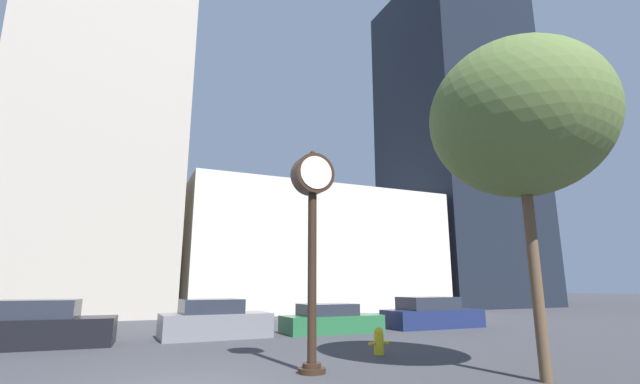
{
  "coord_description": "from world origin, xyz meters",
  "views": [
    {
      "loc": [
        -1.16,
        -8.89,
        1.94
      ],
      "look_at": [
        7.6,
        10.8,
        6.64
      ],
      "focal_mm": 24.0,
      "sensor_mm": 36.0,
      "label": 1
    }
  ],
  "objects_px": {
    "car_black": "(40,327)",
    "bare_tree": "(519,119)",
    "car_grey": "(214,321)",
    "car_navy": "(432,315)",
    "fire_hydrant_near": "(379,341)",
    "street_clock": "(312,214)",
    "car_green": "(331,320)"
  },
  "relations": [
    {
      "from": "street_clock",
      "to": "car_grey",
      "type": "xyz_separation_m",
      "value": [
        -0.82,
        7.52,
        -3.02
      ]
    },
    {
      "from": "street_clock",
      "to": "bare_tree",
      "type": "distance_m",
      "value": 5.33
    },
    {
      "from": "fire_hydrant_near",
      "to": "car_green",
      "type": "bearing_deg",
      "value": 78.2
    },
    {
      "from": "car_green",
      "to": "car_black",
      "type": "bearing_deg",
      "value": 179.5
    },
    {
      "from": "street_clock",
      "to": "car_green",
      "type": "relative_size",
      "value": 1.25
    },
    {
      "from": "street_clock",
      "to": "bare_tree",
      "type": "relative_size",
      "value": 0.69
    },
    {
      "from": "street_clock",
      "to": "bare_tree",
      "type": "xyz_separation_m",
      "value": [
        4.02,
        -2.8,
        2.09
      ]
    },
    {
      "from": "car_grey",
      "to": "fire_hydrant_near",
      "type": "xyz_separation_m",
      "value": [
        3.58,
        -5.92,
        -0.22
      ]
    },
    {
      "from": "fire_hydrant_near",
      "to": "car_navy",
      "type": "bearing_deg",
      "value": 41.89
    },
    {
      "from": "street_clock",
      "to": "fire_hydrant_near",
      "type": "bearing_deg",
      "value": 30.16
    },
    {
      "from": "bare_tree",
      "to": "car_grey",
      "type": "bearing_deg",
      "value": 115.13
    },
    {
      "from": "car_navy",
      "to": "car_grey",
      "type": "bearing_deg",
      "value": 179.38
    },
    {
      "from": "car_navy",
      "to": "car_black",
      "type": "bearing_deg",
      "value": -179.32
    },
    {
      "from": "car_black",
      "to": "car_navy",
      "type": "bearing_deg",
      "value": 3.77
    },
    {
      "from": "street_clock",
      "to": "car_navy",
      "type": "relative_size",
      "value": 1.13
    },
    {
      "from": "car_black",
      "to": "bare_tree",
      "type": "relative_size",
      "value": 0.58
    },
    {
      "from": "fire_hydrant_near",
      "to": "bare_tree",
      "type": "xyz_separation_m",
      "value": [
        1.26,
        -4.4,
        5.32
      ]
    },
    {
      "from": "street_clock",
      "to": "car_grey",
      "type": "relative_size",
      "value": 1.29
    },
    {
      "from": "car_black",
      "to": "car_green",
      "type": "distance_m",
      "value": 10.35
    },
    {
      "from": "car_grey",
      "to": "car_green",
      "type": "distance_m",
      "value": 4.78
    },
    {
      "from": "street_clock",
      "to": "car_black",
      "type": "height_order",
      "value": "street_clock"
    },
    {
      "from": "car_green",
      "to": "bare_tree",
      "type": "height_order",
      "value": "bare_tree"
    },
    {
      "from": "street_clock",
      "to": "car_grey",
      "type": "bearing_deg",
      "value": 96.2
    },
    {
      "from": "fire_hydrant_near",
      "to": "bare_tree",
      "type": "height_order",
      "value": "bare_tree"
    },
    {
      "from": "fire_hydrant_near",
      "to": "street_clock",
      "type": "bearing_deg",
      "value": -149.84
    },
    {
      "from": "car_black",
      "to": "car_green",
      "type": "relative_size",
      "value": 1.05
    },
    {
      "from": "car_grey",
      "to": "bare_tree",
      "type": "bearing_deg",
      "value": -66.94
    },
    {
      "from": "car_black",
      "to": "fire_hydrant_near",
      "type": "xyz_separation_m",
      "value": [
        9.15,
        -5.65,
        -0.24
      ]
    },
    {
      "from": "car_navy",
      "to": "fire_hydrant_near",
      "type": "distance_m",
      "value": 8.65
    },
    {
      "from": "fire_hydrant_near",
      "to": "car_grey",
      "type": "bearing_deg",
      "value": 121.16
    },
    {
      "from": "car_grey",
      "to": "car_navy",
      "type": "height_order",
      "value": "car_grey"
    },
    {
      "from": "fire_hydrant_near",
      "to": "car_black",
      "type": "bearing_deg",
      "value": 148.33
    }
  ]
}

